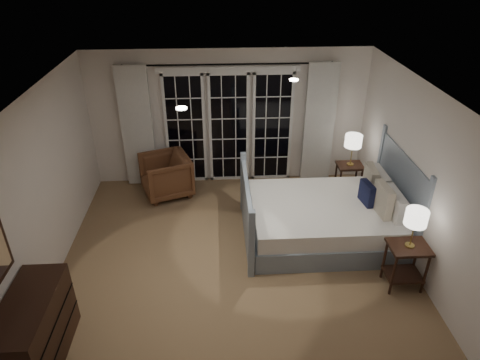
{
  "coord_description": "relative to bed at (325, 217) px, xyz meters",
  "views": [
    {
      "loc": [
        -0.22,
        -4.86,
        4.08
      ],
      "look_at": [
        0.09,
        0.53,
        1.05
      ],
      "focal_mm": 32.0,
      "sensor_mm": 36.0,
      "label": 1
    }
  ],
  "objects": [
    {
      "name": "floor",
      "position": [
        -1.41,
        -0.53,
        -0.34
      ],
      "size": [
        5.0,
        5.0,
        0.0
      ],
      "primitive_type": "plane",
      "color": "olive",
      "rests_on": "ground"
    },
    {
      "name": "ceiling",
      "position": [
        -1.41,
        -0.53,
        2.16
      ],
      "size": [
        5.0,
        5.0,
        0.0
      ],
      "primitive_type": "plane",
      "rotation": [
        3.14,
        0.0,
        0.0
      ],
      "color": "white",
      "rests_on": "wall_back"
    },
    {
      "name": "wall_left",
      "position": [
        -3.91,
        -0.53,
        0.91
      ],
      "size": [
        0.02,
        5.0,
        2.5
      ],
      "primitive_type": "cube",
      "color": "silver",
      "rests_on": "floor"
    },
    {
      "name": "wall_right",
      "position": [
        1.09,
        -0.53,
        0.91
      ],
      "size": [
        0.02,
        5.0,
        2.5
      ],
      "primitive_type": "cube",
      "color": "silver",
      "rests_on": "floor"
    },
    {
      "name": "wall_back",
      "position": [
        -1.41,
        1.97,
        0.91
      ],
      "size": [
        5.0,
        0.02,
        2.5
      ],
      "primitive_type": "cube",
      "color": "silver",
      "rests_on": "floor"
    },
    {
      "name": "wall_front",
      "position": [
        -1.41,
        -3.03,
        0.91
      ],
      "size": [
        5.0,
        0.02,
        2.5
      ],
      "primitive_type": "cube",
      "color": "silver",
      "rests_on": "floor"
    },
    {
      "name": "french_doors",
      "position": [
        -1.41,
        1.93,
        0.75
      ],
      "size": [
        2.5,
        0.04,
        2.2
      ],
      "color": "black",
      "rests_on": "wall_back"
    },
    {
      "name": "curtain_rod",
      "position": [
        -1.41,
        1.87,
        1.91
      ],
      "size": [
        3.5,
        0.03,
        0.03
      ],
      "primitive_type": "cylinder",
      "rotation": [
        0.0,
        1.57,
        0.0
      ],
      "color": "black",
      "rests_on": "wall_back"
    },
    {
      "name": "curtain_left",
      "position": [
        -3.06,
        1.85,
        0.81
      ],
      "size": [
        0.55,
        0.1,
        2.25
      ],
      "primitive_type": "cube",
      "color": "silver",
      "rests_on": "curtain_rod"
    },
    {
      "name": "curtain_right",
      "position": [
        0.24,
        1.85,
        0.81
      ],
      "size": [
        0.55,
        0.1,
        2.25
      ],
      "primitive_type": "cube",
      "color": "silver",
      "rests_on": "curtain_rod"
    },
    {
      "name": "downlight_a",
      "position": [
        -0.61,
        0.07,
        2.15
      ],
      "size": [
        0.12,
        0.12,
        0.01
      ],
      "primitive_type": "cylinder",
      "color": "white",
      "rests_on": "ceiling"
    },
    {
      "name": "downlight_b",
      "position": [
        -2.01,
        -0.93,
        2.15
      ],
      "size": [
        0.12,
        0.12,
        0.01
      ],
      "primitive_type": "cylinder",
      "color": "white",
      "rests_on": "ceiling"
    },
    {
      "name": "bed",
      "position": [
        0.0,
        0.0,
        0.0
      ],
      "size": [
        2.37,
        1.71,
        1.39
      ],
      "color": "gray",
      "rests_on": "floor"
    },
    {
      "name": "nightstand_left",
      "position": [
        0.79,
        -1.16,
        0.09
      ],
      "size": [
        0.51,
        0.41,
        0.66
      ],
      "color": "black",
      "rests_on": "floor"
    },
    {
      "name": "nightstand_right",
      "position": [
        0.72,
        1.26,
        0.04
      ],
      "size": [
        0.45,
        0.36,
        0.59
      ],
      "color": "black",
      "rests_on": "floor"
    },
    {
      "name": "lamp_left",
      "position": [
        0.79,
        -1.16,
        0.75
      ],
      "size": [
        0.28,
        0.28,
        0.54
      ],
      "color": "tan",
      "rests_on": "nightstand_left"
    },
    {
      "name": "lamp_right",
      "position": [
        0.72,
        1.26,
        0.7
      ],
      "size": [
        0.3,
        0.3,
        0.57
      ],
      "color": "tan",
      "rests_on": "nightstand_right"
    },
    {
      "name": "armchair",
      "position": [
        -2.58,
        1.44,
        0.03
      ],
      "size": [
        1.06,
        1.05,
        0.76
      ],
      "primitive_type": "imported",
      "rotation": [
        0.0,
        0.0,
        -1.21
      ],
      "color": "brown",
      "rests_on": "floor"
    },
    {
      "name": "dresser",
      "position": [
        -3.64,
        -2.09,
        0.08
      ],
      "size": [
        0.51,
        1.21,
        0.85
      ],
      "color": "black",
      "rests_on": "floor"
    }
  ]
}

